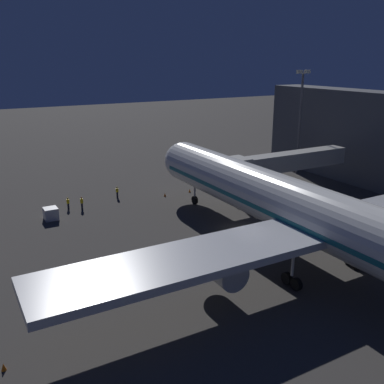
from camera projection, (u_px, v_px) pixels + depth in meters
The scene contains 11 objects.
ground_plane at pixel (243, 231), 53.91m from camera, with size 320.00×320.00×0.00m, color #383533.
airliner_at_gate at pixel (322, 220), 41.76m from camera, with size 55.33×62.70×18.82m.
jet_bridge at pixel (279, 163), 64.07m from camera, with size 21.70×3.40×7.33m.
apron_floodlight_mast at pixel (300, 115), 78.15m from camera, with size 2.90×0.50×18.59m.
baggage_container_far_row at pixel (51, 214), 57.67m from camera, with size 1.74×1.81×1.61m, color #B7BABF.
ground_crew_by_belt_loader at pixel (68, 203), 61.57m from camera, with size 0.40×0.40×1.73m.
ground_crew_marshaller_fwd at pixel (82, 202), 61.43m from camera, with size 0.40×0.40×1.86m.
ground_crew_under_port_wing at pixel (117, 192), 66.50m from camera, with size 0.40×0.40×1.78m.
traffic_cone_nose_port at pixel (190, 191), 69.56m from camera, with size 0.36×0.36×0.55m, color orange.
traffic_cone_nose_starboard at pixel (165, 195), 67.49m from camera, with size 0.36×0.36×0.55m, color orange.
traffic_cone_wingtip_svc_side at pixel (4, 367), 29.80m from camera, with size 0.36×0.36×0.55m, color orange.
Camera 1 is at (30.15, 40.50, 20.51)m, focal length 40.71 mm.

